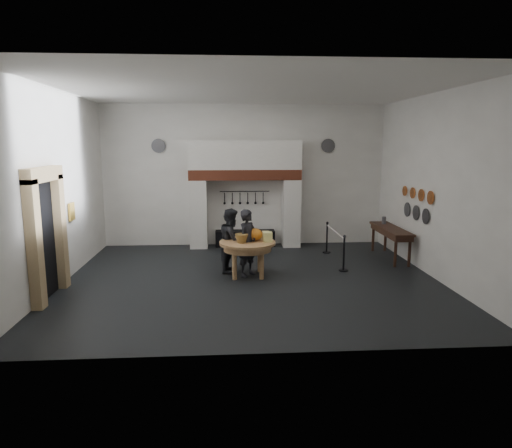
{
  "coord_description": "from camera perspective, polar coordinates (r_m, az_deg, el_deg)",
  "views": [
    {
      "loc": [
        -0.61,
        -10.72,
        3.28
      ],
      "look_at": [
        0.11,
        0.14,
        1.35
      ],
      "focal_mm": 32.0,
      "sensor_mm": 36.0,
      "label": 1
    }
  ],
  "objects": [
    {
      "name": "pewter_plate_mid",
      "position": [
        12.9,
        19.37,
        1.33
      ],
      "size": [
        0.03,
        0.4,
        0.4
      ],
      "primitive_type": "cylinder",
      "rotation": [
        0.0,
        1.57,
        0.0
      ],
      "color": "#4C4C51",
      "rests_on": "wall_right"
    },
    {
      "name": "barrier_post_near",
      "position": [
        12.05,
        10.93,
        -3.71
      ],
      "size": [
        0.05,
        0.05,
        0.9
      ],
      "primitive_type": "cylinder",
      "color": "black",
      "rests_on": "floor"
    },
    {
      "name": "copper_pan_c",
      "position": [
        13.12,
        18.98,
        3.69
      ],
      "size": [
        0.03,
        0.3,
        0.3
      ],
      "primitive_type": "cylinder",
      "rotation": [
        0.0,
        1.57,
        0.0
      ],
      "color": "#C6662D",
      "rests_on": "wall_right"
    },
    {
      "name": "hearth_brick_band",
      "position": [
        14.42,
        -1.4,
        6.2
      ],
      "size": [
        3.5,
        0.72,
        0.32
      ],
      "primitive_type": "cube",
      "color": "#9E442B",
      "rests_on": "chimney_pier_left"
    },
    {
      "name": "visitor_near",
      "position": [
        11.35,
        -1.01,
        -2.36
      ],
      "size": [
        0.7,
        0.73,
        1.68
      ],
      "primitive_type": "imported",
      "rotation": [
        0.0,
        0.0,
        0.87
      ],
      "color": "black",
      "rests_on": "floor"
    },
    {
      "name": "chimney_pier_right",
      "position": [
        14.69,
        4.38,
        1.4
      ],
      "size": [
        0.55,
        0.7,
        2.15
      ],
      "primitive_type": "cube",
      "color": "silver",
      "rests_on": "floor"
    },
    {
      "name": "door_recess",
      "position": [
        10.65,
        -24.99,
        -1.88
      ],
      "size": [
        0.04,
        1.1,
        2.5
      ],
      "primitive_type": "cube",
      "color": "black",
      "rests_on": "floor"
    },
    {
      "name": "side_table",
      "position": [
        13.6,
        16.51,
        -0.57
      ],
      "size": [
        0.55,
        2.2,
        0.06
      ],
      "primitive_type": "cube",
      "color": "#3B2115",
      "rests_on": "floor"
    },
    {
      "name": "work_table",
      "position": [
        11.34,
        -1.08,
        -2.37
      ],
      "size": [
        1.56,
        1.56,
        0.07
      ],
      "primitive_type": "cylinder",
      "rotation": [
        0.0,
        0.0,
        0.12
      ],
      "color": "tan",
      "rests_on": "floor"
    },
    {
      "name": "pewter_plate_back_left",
      "position": [
        14.83,
        -12.09,
        9.53
      ],
      "size": [
        0.44,
        0.03,
        0.44
      ],
      "primitive_type": "cylinder",
      "rotation": [
        1.57,
        0.0,
        0.0
      ],
      "color": "#4C4C51",
      "rests_on": "wall_back"
    },
    {
      "name": "chimney_hood",
      "position": [
        14.39,
        -1.41,
        8.63
      ],
      "size": [
        3.5,
        0.7,
        0.9
      ],
      "primitive_type": "cube",
      "color": "silver",
      "rests_on": "hearth_brick_band"
    },
    {
      "name": "pewter_plate_left",
      "position": [
        12.36,
        20.45,
        0.91
      ],
      "size": [
        0.03,
        0.4,
        0.4
      ],
      "primitive_type": "cylinder",
      "rotation": [
        0.0,
        1.57,
        0.0
      ],
      "color": "#4C4C51",
      "rests_on": "wall_right"
    },
    {
      "name": "pewter_jug",
      "position": [
        14.13,
        15.7,
        0.44
      ],
      "size": [
        0.12,
        0.12,
        0.22
      ],
      "primitive_type": "cylinder",
      "color": "#56555B",
      "rests_on": "side_table"
    },
    {
      "name": "chimney_pier_left",
      "position": [
        14.57,
        -7.18,
        1.28
      ],
      "size": [
        0.55,
        0.7,
        2.15
      ],
      "primitive_type": "cube",
      "color": "silver",
      "rests_on": "floor"
    },
    {
      "name": "door_jamb_far",
      "position": [
        11.26,
        -23.32,
        -0.91
      ],
      "size": [
        0.22,
        0.3,
        2.6
      ],
      "primitive_type": "cube",
      "color": "tan",
      "rests_on": "floor"
    },
    {
      "name": "copper_pan_d",
      "position": [
        13.62,
        18.1,
        3.96
      ],
      "size": [
        0.03,
        0.28,
        0.28
      ],
      "primitive_type": "cylinder",
      "rotation": [
        0.0,
        1.57,
        0.0
      ],
      "color": "#C6662D",
      "rests_on": "wall_right"
    },
    {
      "name": "cheese_block_big",
      "position": [
        11.29,
        1.47,
        -1.62
      ],
      "size": [
        0.22,
        0.22,
        0.24
      ],
      "primitive_type": "cube",
      "color": "#F9F895",
      "rests_on": "work_table"
    },
    {
      "name": "pewter_plate_right",
      "position": [
        13.45,
        18.37,
        1.73
      ],
      "size": [
        0.03,
        0.4,
        0.4
      ],
      "primitive_type": "cylinder",
      "rotation": [
        0.0,
        1.57,
        0.0
      ],
      "color": "#4C4C51",
      "rests_on": "wall_right"
    },
    {
      "name": "iron_range",
      "position": [
        14.77,
        -1.37,
        -1.78
      ],
      "size": [
        1.9,
        0.45,
        0.5
      ],
      "primitive_type": "cube",
      "color": "black",
      "rests_on": "floor"
    },
    {
      "name": "barrier_rope",
      "position": [
        12.91,
        9.87,
        -0.94
      ],
      "size": [
        0.04,
        2.0,
        0.04
      ],
      "primitive_type": "cylinder",
      "rotation": [
        1.57,
        0.0,
        0.0
      ],
      "color": "silver",
      "rests_on": "barrier_post_near"
    },
    {
      "name": "barrier_post_far",
      "position": [
        13.94,
        8.86,
        -1.77
      ],
      "size": [
        0.05,
        0.05,
        0.9
      ],
      "primitive_type": "cylinder",
      "color": "black",
      "rests_on": "floor"
    },
    {
      "name": "utensil_rail",
      "position": [
        14.73,
        -1.43,
        4.1
      ],
      "size": [
        1.6,
        0.02,
        0.02
      ],
      "primitive_type": "cylinder",
      "rotation": [
        0.0,
        1.57,
        0.0
      ],
      "color": "black",
      "rests_on": "wall_back"
    },
    {
      "name": "wicker_basket",
      "position": [
        11.15,
        -1.81,
        -1.82
      ],
      "size": [
        0.36,
        0.36,
        0.22
      ],
      "primitive_type": "cone",
      "rotation": [
        3.14,
        0.0,
        0.12
      ],
      "color": "#A67E3D",
      "rests_on": "work_table"
    },
    {
      "name": "door_lintel",
      "position": [
        10.45,
        -25.1,
        5.65
      ],
      "size": [
        0.22,
        1.7,
        0.3
      ],
      "primitive_type": "cube",
      "color": "tan",
      "rests_on": "door_jamb_near"
    },
    {
      "name": "wall_left",
      "position": [
        11.45,
        -23.72,
        4.05
      ],
      "size": [
        0.02,
        8.0,
        4.5
      ],
      "primitive_type": "cube",
      "color": "white",
      "rests_on": "floor"
    },
    {
      "name": "copper_pan_a",
      "position": [
        12.12,
        20.98,
        3.09
      ],
      "size": [
        0.03,
        0.34,
        0.34
      ],
      "primitive_type": "cylinder",
      "rotation": [
        0.0,
        1.57,
        0.0
      ],
      "color": "#C6662D",
      "rests_on": "wall_right"
    },
    {
      "name": "bread_loaf",
      "position": [
        11.65,
        -1.65,
        -1.53
      ],
      "size": [
        0.31,
        0.18,
        0.13
      ],
      "primitive_type": "ellipsoid",
      "color": "#A7613B",
      "rests_on": "work_table"
    },
    {
      "name": "door_jamb_near",
      "position": [
        9.98,
        -25.95,
        -2.43
      ],
      "size": [
        0.22,
        0.3,
        2.6
      ],
      "primitive_type": "cube",
      "color": "tan",
      "rests_on": "floor"
    },
    {
      "name": "wall_back",
      "position": [
        14.77,
        -1.45,
        6.06
      ],
      "size": [
        9.0,
        0.02,
        4.5
      ],
      "primitive_type": "cube",
      "color": "white",
      "rests_on": "floor"
    },
    {
      "name": "pewter_plate_back_right",
      "position": [
        15.05,
        9.01,
        9.64
      ],
      "size": [
        0.44,
        0.03,
        0.44
      ],
      "primitive_type": "cylinder",
      "rotation": [
        1.57,
        0.0,
        0.0
      ],
      "color": "#4C4C51",
      "rests_on": "wall_back"
    },
    {
      "name": "pumpkin",
      "position": [
        11.41,
        -0.1,
        -1.32
      ],
      "size": [
        0.36,
        0.36,
        0.31
      ],
      "primitive_type": "ellipsoid",
      "color": "orange",
      "rests_on": "work_table"
    },
    {
      "name": "copper_pan_b",
      "position": [
        12.61,
        19.94,
        3.4
      ],
      "size": [
        0.03,
        0.32,
        0.32
      ],
      "primitive_type": "cylinder",
      "rotation": [
        0.0,
        1.57,
        0.0
      ],
      "color": "#C6662D",
      "rests_on": "wall_right"
    },
    {
      "name": "wall_front",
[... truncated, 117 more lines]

